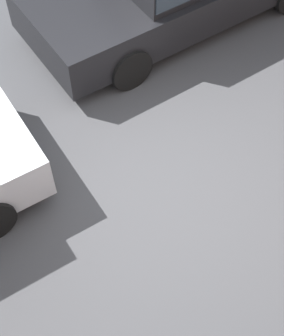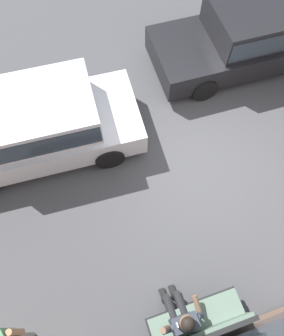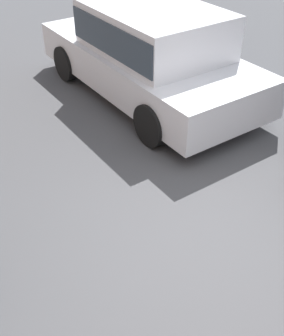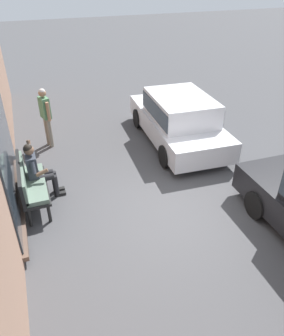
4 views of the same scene
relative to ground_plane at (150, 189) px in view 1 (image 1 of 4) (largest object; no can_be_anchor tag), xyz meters
The scene contains 1 object.
ground_plane is the anchor object (origin of this frame).
Camera 1 is at (1.97, 2.60, 5.02)m, focal length 55.00 mm.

